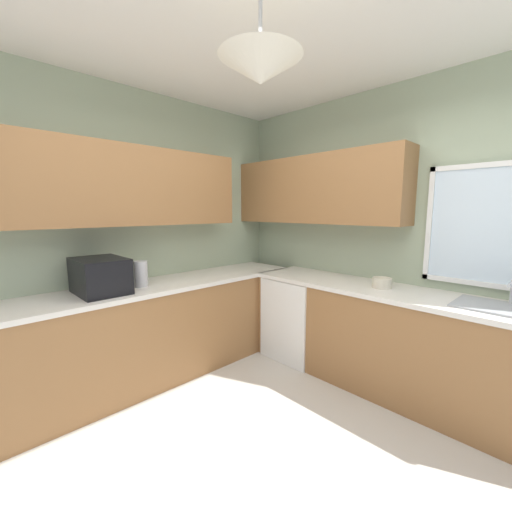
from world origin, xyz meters
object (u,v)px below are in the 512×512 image
object	(u,v)px
microwave	(100,276)
bowl	(382,283)
kettle	(141,274)
sink_assembly	(507,308)
dishwasher	(299,317)

from	to	relation	value
microwave	bowl	bearing A→B (deg)	49.99
microwave	kettle	distance (m)	0.34
sink_assembly	microwave	bearing A→B (deg)	-142.77
dishwasher	microwave	size ratio (longest dim) A/B	1.80
dishwasher	kettle	bearing A→B (deg)	-113.47
kettle	bowl	xyz separation A→B (m)	(1.53, 1.50, -0.07)
dishwasher	kettle	xyz separation A→B (m)	(-0.64, -1.47, 0.59)
bowl	microwave	bearing A→B (deg)	-130.01
sink_assembly	bowl	distance (m)	0.89
dishwasher	microwave	xyz separation A→B (m)	(-0.66, -1.81, 0.62)
dishwasher	kettle	distance (m)	1.71
bowl	dishwasher	bearing A→B (deg)	-178.06
microwave	sink_assembly	size ratio (longest dim) A/B	0.77
kettle	bowl	world-z (taller)	kettle
microwave	bowl	distance (m)	2.41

